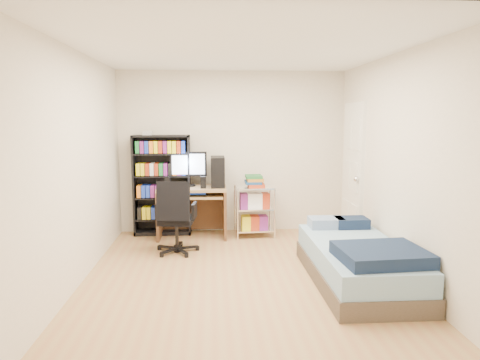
{
  "coord_description": "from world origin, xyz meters",
  "views": [
    {
      "loc": [
        -0.31,
        -4.68,
        1.78
      ],
      "look_at": [
        0.02,
        0.4,
        1.04
      ],
      "focal_mm": 32.0,
      "sensor_mm": 36.0,
      "label": 1
    }
  ],
  "objects": [
    {
      "name": "room",
      "position": [
        0.0,
        0.0,
        1.25
      ],
      "size": [
        3.58,
        4.08,
        2.58
      ],
      "color": "tan",
      "rests_on": "ground"
    },
    {
      "name": "media_shelf",
      "position": [
        -1.08,
        1.84,
        0.78
      ],
      "size": [
        0.86,
        0.29,
        1.59
      ],
      "color": "black",
      "rests_on": "room"
    },
    {
      "name": "computer_desk",
      "position": [
        -0.52,
        1.68,
        0.69
      ],
      "size": [
        1.02,
        0.59,
        1.28
      ],
      "color": "#A08352",
      "rests_on": "room"
    },
    {
      "name": "office_chair",
      "position": [
        -0.8,
        0.86,
        0.31
      ],
      "size": [
        0.65,
        0.65,
        0.99
      ],
      "rotation": [
        0.0,
        0.0,
        -0.11
      ],
      "color": "black",
      "rests_on": "room"
    },
    {
      "name": "wire_cart",
      "position": [
        0.32,
        1.63,
        0.61
      ],
      "size": [
        0.6,
        0.44,
        0.93
      ],
      "rotation": [
        0.0,
        0.0,
        0.05
      ],
      "color": "white",
      "rests_on": "room"
    },
    {
      "name": "bed",
      "position": [
        1.26,
        -0.3,
        0.24
      ],
      "size": [
        0.95,
        1.9,
        0.54
      ],
      "color": "brown",
      "rests_on": "room"
    },
    {
      "name": "door",
      "position": [
        1.72,
        1.35,
        1.0
      ],
      "size": [
        0.12,
        0.8,
        2.0
      ],
      "color": "white",
      "rests_on": "room"
    }
  ]
}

